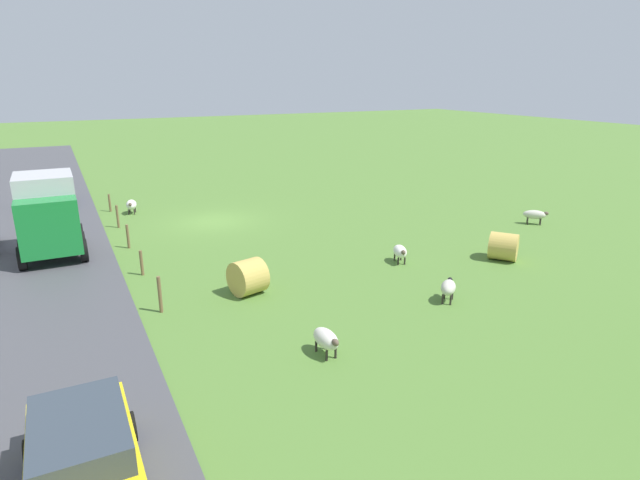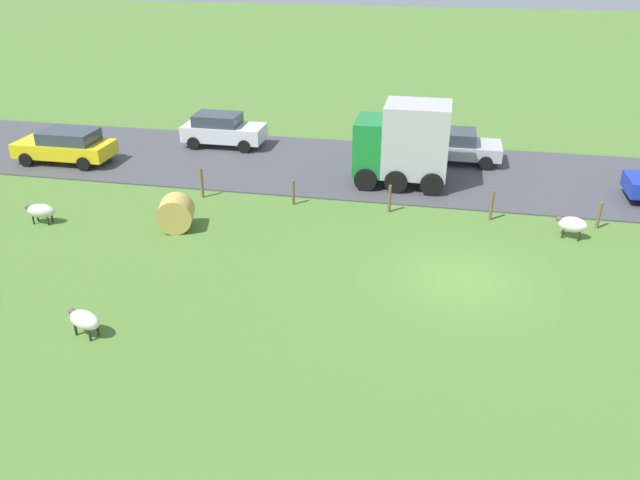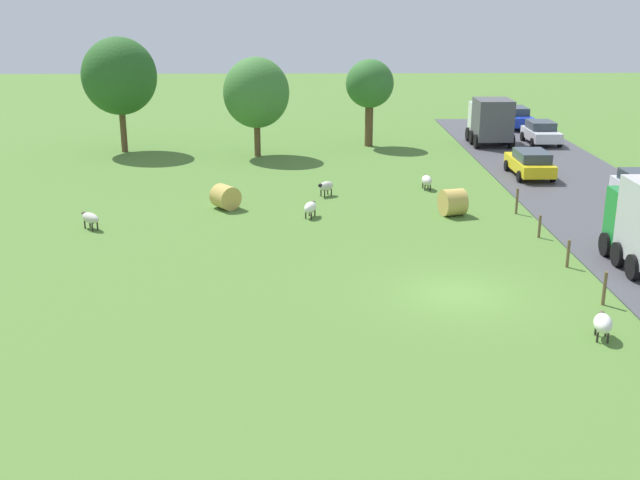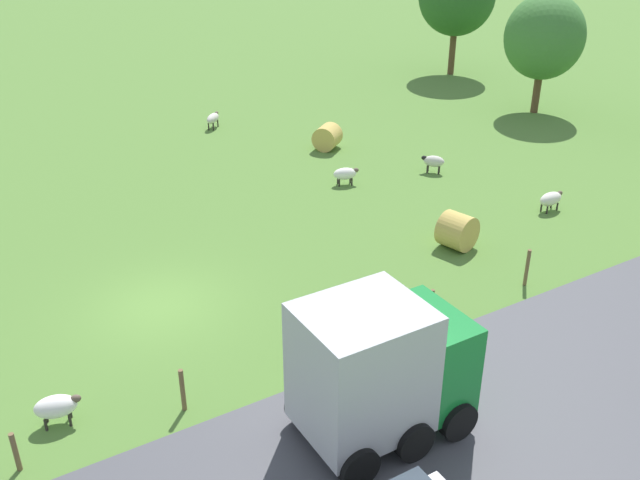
% 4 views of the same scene
% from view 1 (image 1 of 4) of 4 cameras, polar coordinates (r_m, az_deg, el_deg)
% --- Properties ---
extents(ground_plane, '(160.00, 160.00, 0.00)m').
position_cam_1_polar(ground_plane, '(29.25, -11.39, 2.00)').
color(ground_plane, '#517A33').
extents(road_strip, '(8.00, 80.00, 0.06)m').
position_cam_1_polar(road_strip, '(28.39, -30.28, -0.48)').
color(road_strip, '#47474C').
rests_on(road_strip, ground_plane).
extents(sheep_0, '(0.78, 1.16, 0.81)m').
position_cam_1_polar(sheep_0, '(32.10, -19.86, 3.63)').
color(sheep_0, white).
rests_on(sheep_0, ground_plane).
extents(sheep_1, '(0.58, 1.20, 0.77)m').
position_cam_1_polar(sheep_1, '(14.98, 0.67, -10.72)').
color(sheep_1, silver).
rests_on(sheep_1, ground_plane).
extents(sheep_2, '(1.01, 0.99, 0.79)m').
position_cam_1_polar(sheep_2, '(18.88, 13.80, -5.04)').
color(sheep_2, beige).
rests_on(sheep_2, ground_plane).
extents(sheep_3, '(1.17, 1.16, 0.77)m').
position_cam_1_polar(sheep_3, '(30.24, 22.37, 2.56)').
color(sheep_3, beige).
rests_on(sheep_3, ground_plane).
extents(sheep_4, '(0.80, 1.16, 0.76)m').
position_cam_1_polar(sheep_4, '(22.39, 8.71, -1.25)').
color(sheep_4, white).
rests_on(sheep_4, ground_plane).
extents(hay_bale_0, '(1.34, 1.51, 1.29)m').
position_cam_1_polar(hay_bale_0, '(19.13, -7.86, -4.01)').
color(hay_bale_0, tan).
rests_on(hay_bale_0, ground_plane).
extents(hay_bale_1, '(1.63, 1.62, 1.19)m').
position_cam_1_polar(hay_bale_1, '(23.83, 19.36, -0.67)').
color(hay_bale_1, tan).
rests_on(hay_bale_1, ground_plane).
extents(fence_post_0, '(0.12, 0.12, 1.04)m').
position_cam_1_polar(fence_post_0, '(33.08, -21.93, 3.77)').
color(fence_post_0, brown).
rests_on(fence_post_0, ground_plane).
extents(fence_post_1, '(0.12, 0.12, 1.20)m').
position_cam_1_polar(fence_post_1, '(29.30, -21.18, 2.40)').
color(fence_post_1, brown).
rests_on(fence_post_1, ground_plane).
extents(fence_post_2, '(0.12, 0.12, 1.12)m').
position_cam_1_polar(fence_post_2, '(25.58, -20.19, 0.36)').
color(fence_post_2, brown).
rests_on(fence_post_2, ground_plane).
extents(fence_post_3, '(0.12, 0.12, 1.02)m').
position_cam_1_polar(fence_post_3, '(21.92, -18.86, -2.38)').
color(fence_post_3, brown).
rests_on(fence_post_3, ground_plane).
extents(fence_post_4, '(0.12, 0.12, 1.27)m').
position_cam_1_polar(fence_post_4, '(18.28, -17.04, -5.70)').
color(fence_post_4, brown).
rests_on(fence_post_4, ground_plane).
extents(truck_0, '(2.60, 3.90, 3.52)m').
position_cam_1_polar(truck_0, '(25.38, -27.49, 2.42)').
color(truck_0, '#197F33').
rests_on(truck_0, road_strip).
extents(car_1, '(2.10, 4.52, 1.55)m').
position_cam_1_polar(car_1, '(11.16, -24.37, -21.21)').
color(car_1, yellow).
rests_on(car_1, road_strip).
extents(car_5, '(2.04, 3.99, 1.51)m').
position_cam_1_polar(car_5, '(36.52, -27.39, 4.79)').
color(car_5, '#1933B2').
rests_on(car_5, road_strip).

